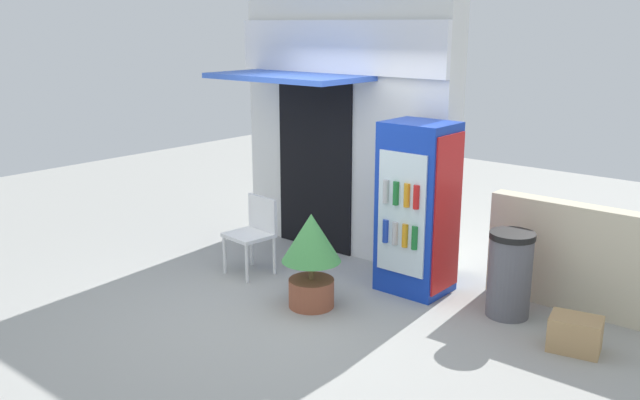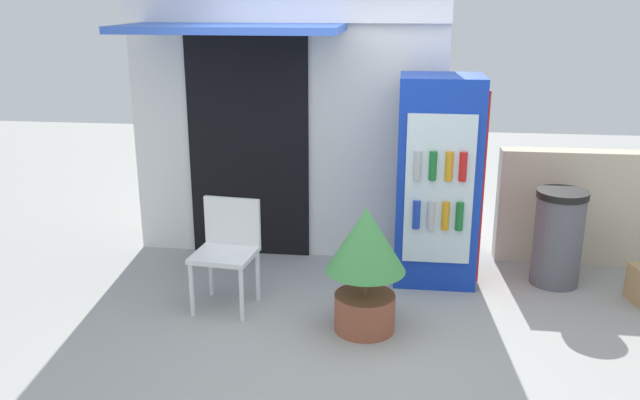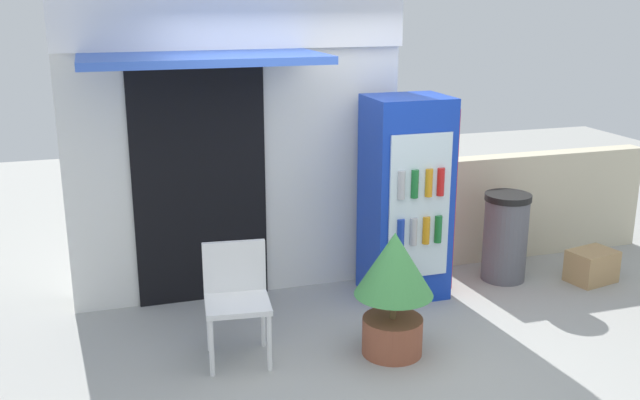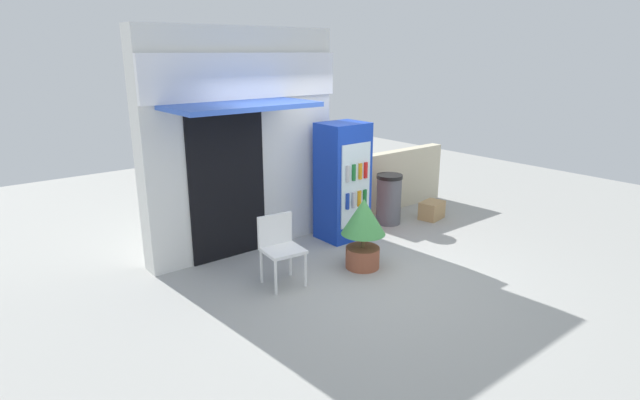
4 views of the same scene
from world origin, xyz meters
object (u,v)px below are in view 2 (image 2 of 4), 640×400
potted_plant_near_shop (366,259)px  trash_bin (558,237)px  plastic_chair (228,244)px  drink_cooler (438,181)px

potted_plant_near_shop → trash_bin: (1.60, 1.06, -0.15)m
plastic_chair → potted_plant_near_shop: bearing=-15.9°
potted_plant_near_shop → plastic_chair: bearing=164.1°
drink_cooler → plastic_chair: (-1.68, -0.72, -0.39)m
plastic_chair → potted_plant_near_shop: size_ratio=0.90×
drink_cooler → potted_plant_near_shop: (-0.56, -1.04, -0.33)m
drink_cooler → trash_bin: drink_cooler is taller
plastic_chair → potted_plant_near_shop: 1.17m
trash_bin → potted_plant_near_shop: bearing=-146.5°
drink_cooler → potted_plant_near_shop: 1.23m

